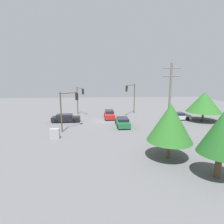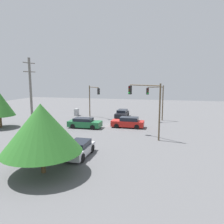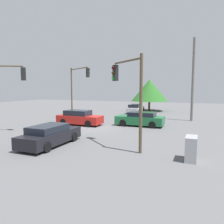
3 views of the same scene
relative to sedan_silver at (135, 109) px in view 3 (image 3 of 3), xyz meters
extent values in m
plane|color=#5B5B5E|center=(-13.10, 0.29, -0.65)|extent=(80.00, 80.00, 0.00)
cube|color=silver|center=(0.05, 0.00, -0.12)|extent=(4.02, 1.74, 0.66)
cube|color=black|center=(-0.15, 0.00, 0.44)|extent=(2.21, 1.53, 0.46)
cylinder|color=black|center=(1.29, 0.83, -0.29)|extent=(0.72, 0.22, 0.72)
cylinder|color=black|center=(1.29, -0.83, -0.29)|extent=(0.72, 0.22, 0.72)
cylinder|color=black|center=(-1.20, 0.83, -0.29)|extent=(0.72, 0.22, 0.72)
cylinder|color=black|center=(-1.20, -0.83, -0.29)|extent=(0.72, 0.22, 0.72)
cube|color=red|center=(-12.29, 2.28, -0.08)|extent=(1.78, 4.53, 0.78)
cube|color=black|center=(-12.29, 2.51, 0.57)|extent=(1.57, 2.49, 0.51)
cylinder|color=black|center=(-11.45, 0.88, -0.32)|extent=(0.22, 0.65, 0.65)
cylinder|color=black|center=(-13.14, 0.88, -0.32)|extent=(0.22, 0.65, 0.65)
cylinder|color=black|center=(-11.45, 3.68, -0.32)|extent=(0.22, 0.65, 0.65)
cylinder|color=black|center=(-13.14, 3.68, -0.32)|extent=(0.22, 0.65, 0.65)
cube|color=#1E6638|center=(-10.63, -3.48, -0.08)|extent=(1.86, 4.60, 0.78)
cube|color=black|center=(-10.63, -3.71, 0.52)|extent=(1.64, 2.53, 0.42)
cylinder|color=black|center=(-11.52, -2.05, -0.32)|extent=(0.22, 0.66, 0.66)
cylinder|color=black|center=(-9.74, -2.05, -0.32)|extent=(0.22, 0.66, 0.66)
cylinder|color=black|center=(-11.52, -4.91, -0.32)|extent=(0.22, 0.66, 0.66)
cylinder|color=black|center=(-9.74, -4.91, -0.32)|extent=(0.22, 0.66, 0.66)
cube|color=black|center=(-19.91, -0.02, -0.11)|extent=(4.67, 1.77, 0.73)
cube|color=black|center=(-20.14, -0.02, 0.47)|extent=(2.57, 1.55, 0.44)
cylinder|color=black|center=(-18.46, 0.82, -0.34)|extent=(0.63, 0.22, 0.63)
cylinder|color=black|center=(-18.46, -0.86, -0.34)|extent=(0.63, 0.22, 0.63)
cylinder|color=black|center=(-21.35, 0.82, -0.34)|extent=(0.63, 0.22, 0.63)
cylinder|color=black|center=(-21.35, -0.86, -0.34)|extent=(0.63, 0.22, 0.63)
cylinder|color=brown|center=(-6.68, 6.76, 2.51)|extent=(0.18, 0.18, 6.32)
cylinder|color=brown|center=(-7.83, 4.93, 5.42)|extent=(2.40, 3.72, 0.12)
cube|color=black|center=(-8.98, 3.10, 4.79)|extent=(0.42, 0.44, 1.05)
sphere|color=#360503|center=(-8.84, 3.01, 5.13)|extent=(0.22, 0.22, 0.22)
sphere|color=#392605|center=(-8.84, 3.01, 4.79)|extent=(0.22, 0.22, 0.22)
sphere|color=green|center=(-8.84, 3.01, 4.46)|extent=(0.22, 0.22, 0.22)
cylinder|color=brown|center=(-17.99, 5.74, 4.81)|extent=(1.48, 2.44, 0.12)
cube|color=black|center=(-17.30, 4.55, 4.19)|extent=(0.41, 0.43, 1.05)
sphere|color=#360503|center=(-17.15, 4.63, 4.52)|extent=(0.22, 0.22, 0.22)
sphere|color=#392605|center=(-17.15, 4.63, 4.19)|extent=(0.22, 0.22, 0.22)
sphere|color=green|center=(-17.15, 4.63, 3.85)|extent=(0.22, 0.22, 0.22)
cylinder|color=brown|center=(-19.43, -5.86, 2.13)|extent=(0.18, 0.18, 5.56)
cylinder|color=brown|center=(-18.47, -4.73, 4.67)|extent=(2.01, 2.35, 0.12)
cube|color=black|center=(-17.51, -3.59, 4.04)|extent=(0.43, 0.44, 1.05)
sphere|color=#360503|center=(-17.64, -3.48, 4.38)|extent=(0.22, 0.22, 0.22)
sphere|color=#392605|center=(-17.64, -3.48, 4.04)|extent=(0.22, 0.22, 0.22)
sphere|color=green|center=(-17.64, -3.48, 3.70)|extent=(0.22, 0.22, 0.22)
cylinder|color=slate|center=(-5.19, -8.06, 3.96)|extent=(0.28, 0.28, 9.21)
cylinder|color=slate|center=(-5.19, -8.06, 7.96)|extent=(2.20, 0.12, 0.12)
cylinder|color=slate|center=(-5.19, -8.06, 6.96)|extent=(2.20, 0.12, 0.12)
cube|color=#9EA0A3|center=(-19.75, -8.59, -0.02)|extent=(1.10, 0.56, 1.26)
cylinder|color=brown|center=(3.87, -1.21, 0.15)|extent=(0.32, 0.32, 1.60)
cone|color=#286623|center=(3.87, -1.21, 2.71)|extent=(5.79, 5.79, 3.51)
camera|label=1|loc=(-14.35, -29.72, 6.61)|focal=28.00mm
camera|label=2|loc=(17.43, 7.32, 6.24)|focal=35.00mm
camera|label=3|loc=(-31.26, -8.93, 3.02)|focal=35.00mm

